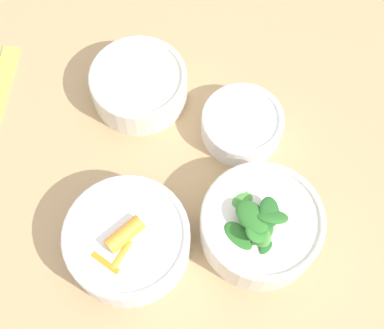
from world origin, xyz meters
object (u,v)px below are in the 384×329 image
bowl_greens (260,225)px  bowl_beans_hotdog (139,85)px  bowl_cookies (242,123)px  bowl_carrots (127,240)px

bowl_greens → bowl_beans_hotdog: 0.29m
bowl_greens → bowl_cookies: bowl_greens is taller
bowl_carrots → bowl_cookies: bearing=-29.2°
bowl_beans_hotdog → bowl_cookies: size_ratio=1.21×
bowl_carrots → bowl_beans_hotdog: (0.25, 0.05, -0.01)m
bowl_carrots → bowl_greens: bowl_greens is taller
bowl_greens → bowl_beans_hotdog: size_ratio=1.11×
bowl_greens → bowl_beans_hotdog: bearing=49.6°
bowl_greens → bowl_cookies: size_ratio=1.35×
bowl_carrots → bowl_beans_hotdog: size_ratio=1.13×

